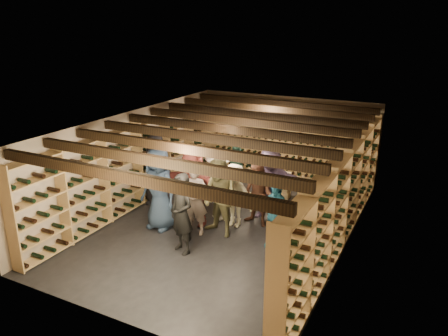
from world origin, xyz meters
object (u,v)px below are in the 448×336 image
crate_loose (252,200)px  person_12 (326,203)px  person_5 (193,186)px  person_11 (269,182)px  person_6 (159,189)px  crate_stack_right (280,185)px  person_10 (236,171)px  person_8 (258,195)px  person_3 (234,196)px  person_0 (156,169)px  person_4 (275,215)px  person_2 (220,198)px  person_7 (195,200)px  crate_stack_left (263,183)px  person_9 (219,185)px  person_1 (182,214)px

crate_loose → person_12: person_12 is taller
crate_loose → person_5: bearing=-114.1°
person_11 → person_12: person_11 is taller
person_5 → person_6: bearing=-127.0°
crate_stack_right → person_10: (-0.95, -0.81, 0.50)m
crate_loose → person_8: size_ratio=0.34×
person_3 → person_0: bearing=177.8°
person_5 → person_0: bearing=164.2°
crate_loose → person_10: bearing=-169.2°
person_4 → person_12: 1.32m
crate_loose → person_0: size_ratio=0.27×
person_2 → person_5: size_ratio=0.95×
person_7 → person_4: bearing=-7.0°
person_0 → person_10: bearing=15.3°
person_6 → person_12: 3.71m
person_3 → person_5: 0.98m
crate_stack_left → person_9: bearing=-101.6°
person_11 → person_12: 1.49m
person_5 → person_6: size_ratio=0.98×
crate_stack_right → person_11: person_11 is taller
person_0 → person_7: size_ratio=1.15×
person_4 → person_10: 2.62m
crate_stack_right → person_1: bearing=-101.6°
person_8 → crate_stack_right: bearing=105.3°
person_0 → person_12: (4.36, 0.20, -0.17)m
person_4 → person_7: (-1.80, -0.18, 0.05)m
crate_loose → person_0: bearing=-153.5°
person_0 → person_9: 1.88m
crate_loose → person_2: bearing=-87.8°
person_5 → person_12: size_ratio=1.25×
crate_loose → person_4: 2.49m
person_4 → person_11: person_11 is taller
crate_loose → person_1: size_ratio=0.29×
person_8 → person_9: (-0.98, -0.09, 0.11)m
person_3 → person_8: size_ratio=1.00×
crate_stack_left → person_7: size_ratio=0.43×
person_11 → person_6: bearing=-153.3°
person_1 → person_4: 1.91m
crate_stack_left → person_9: (-0.39, -1.89, 0.51)m
crate_loose → person_0: 2.62m
person_7 → person_10: size_ratio=0.95×
person_2 → person_12: (2.06, 1.06, -0.14)m
person_0 → person_7: person_0 is taller
person_4 → person_7: 1.81m
person_11 → person_12: (1.45, -0.32, -0.15)m
person_2 → person_11: bearing=80.6°
person_11 → crate_stack_left: bearing=103.7°
person_11 → person_4: bearing=-77.6°
crate_loose → person_5: (-0.76, -1.71, 0.84)m
crate_stack_left → person_0: (-2.26, -1.78, 0.57)m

